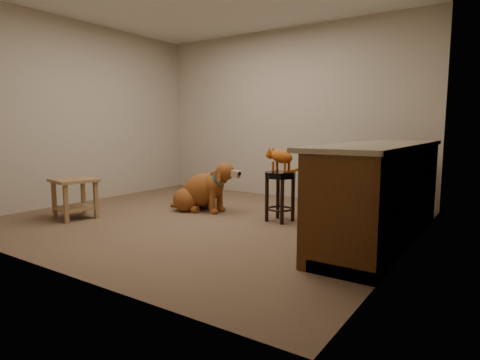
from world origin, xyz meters
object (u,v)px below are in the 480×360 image
Objects in this scene: tabby_kitten at (280,157)px; side_table at (75,192)px; wood_stool at (354,194)px; golden_retriever at (202,191)px; padded_stool at (280,186)px.

side_table is at bearing -141.97° from tabby_kitten.
wood_stool is 0.64× the size of golden_retriever.
side_table is 0.49× the size of golden_retriever.
wood_stool reaches higher than padded_stool.
side_table is (-2.12, -1.24, -0.10)m from padded_stool.
side_table is 1.08× the size of tabby_kitten.
tabby_kitten reaches higher than wood_stool.
padded_stool is at bearing -3.19° from golden_retriever.
padded_stool is 0.82× the size of wood_stool.
padded_stool is at bearing 30.33° from side_table.
wood_stool is 1.30× the size of side_table.
tabby_kitten reaches higher than side_table.
padded_stool reaches higher than side_table.
tabby_kitten is (2.11, 1.25, 0.43)m from side_table.
padded_stool is 1.14m from golden_retriever.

